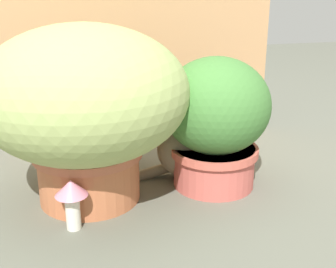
% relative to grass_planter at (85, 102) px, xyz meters
% --- Properties ---
extents(ground_plane, '(6.00, 6.00, 0.00)m').
position_rel_grass_planter_xyz_m(ground_plane, '(0.16, -0.03, -0.31)').
color(ground_plane, '#5C5E52').
extents(cardboard_backdrop, '(1.11, 0.03, 0.81)m').
position_rel_grass_planter_xyz_m(cardboard_backdrop, '(0.27, 0.51, 0.10)').
color(cardboard_backdrop, tan).
rests_on(cardboard_backdrop, ground).
extents(grass_planter, '(0.61, 0.61, 0.53)m').
position_rel_grass_planter_xyz_m(grass_planter, '(0.00, 0.00, 0.00)').
color(grass_planter, '#B76640').
rests_on(grass_planter, ground).
extents(leafy_planter, '(0.34, 0.34, 0.42)m').
position_rel_grass_planter_xyz_m(leafy_planter, '(0.40, -0.01, -0.08)').
color(leafy_planter, '#C1594F').
rests_on(leafy_planter, ground).
extents(cat, '(0.38, 0.18, 0.32)m').
position_rel_grass_planter_xyz_m(cat, '(0.37, 0.06, -0.19)').
color(cat, '#7D7157').
rests_on(cat, ground).
extents(mushroom_ornament_pink, '(0.09, 0.09, 0.14)m').
position_rel_grass_planter_xyz_m(mushroom_ornament_pink, '(-0.06, -0.17, -0.21)').
color(mushroom_ornament_pink, silver).
rests_on(mushroom_ornament_pink, ground).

